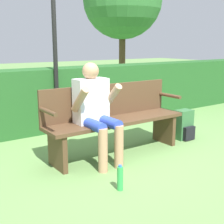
{
  "coord_description": "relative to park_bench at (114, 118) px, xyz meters",
  "views": [
    {
      "loc": [
        -2.34,
        -3.21,
        1.46
      ],
      "look_at": [
        -0.15,
        -0.1,
        0.62
      ],
      "focal_mm": 50.0,
      "sensor_mm": 36.0,
      "label": 1
    }
  ],
  "objects": [
    {
      "name": "ground_plane",
      "position": [
        0.0,
        -0.07,
        -0.49
      ],
      "size": [
        40.0,
        40.0,
        0.0
      ],
      "primitive_type": "plane",
      "color": "#668E4C"
    },
    {
      "name": "backpack",
      "position": [
        1.25,
        -0.11,
        -0.27
      ],
      "size": [
        0.27,
        0.25,
        0.45
      ],
      "color": "#336638",
      "rests_on": "ground"
    },
    {
      "name": "park_bench",
      "position": [
        0.0,
        0.0,
        0.0
      ],
      "size": [
        1.97,
        0.46,
        0.92
      ],
      "color": "#513823",
      "rests_on": "ground"
    },
    {
      "name": "person_seated",
      "position": [
        -0.37,
        -0.13,
        0.2
      ],
      "size": [
        0.55,
        0.6,
        1.23
      ],
      "color": "silver",
      "rests_on": "ground"
    },
    {
      "name": "hedge_back",
      "position": [
        0.0,
        1.63,
        0.03
      ],
      "size": [
        12.0,
        0.58,
        1.04
      ],
      "color": "#235623",
      "rests_on": "ground"
    },
    {
      "name": "water_bottle",
      "position": [
        -0.59,
        -0.94,
        -0.36
      ],
      "size": [
        0.06,
        0.06,
        0.27
      ],
      "color": "green",
      "rests_on": "ground"
    },
    {
      "name": "signpost",
      "position": [
        -0.21,
        1.29,
        1.12
      ],
      "size": [
        0.33,
        0.09,
        2.94
      ],
      "color": "black",
      "rests_on": "ground"
    }
  ]
}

